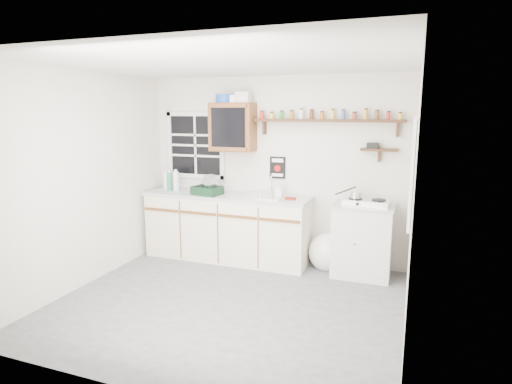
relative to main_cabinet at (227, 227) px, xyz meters
The scene contains 18 objects.
room 1.63m from the main_cabinet, 65.77° to the right, with size 3.64×3.24×2.54m.
main_cabinet is the anchor object (origin of this frame).
right_cabinet 1.84m from the main_cabinet, ahead, with size 0.73×0.57×0.91m.
sink 0.71m from the main_cabinet, ahead, with size 0.52×0.44×0.29m.
upper_cabinet 1.37m from the main_cabinet, 76.32° to the left, with size 0.60×0.32×0.65m.
upper_cabinet_clutter 1.75m from the main_cabinet, 79.88° to the left, with size 0.49×0.24×0.14m.
spice_shelf 1.97m from the main_cabinet, ahead, with size 1.91×0.18×0.34m.
secondary_shelf 2.25m from the main_cabinet, ahead, with size 0.45×0.16×0.24m.
warning_sign 1.08m from the main_cabinet, 24.36° to the left, with size 0.22×0.02×0.30m.
window_back 1.28m from the main_cabinet, 155.10° to the left, with size 0.93×0.03×0.98m.
window_right 2.68m from the main_cabinet, 17.55° to the right, with size 0.03×0.78×1.08m.
water_bottles 1.07m from the main_cabinet, behind, with size 0.27×0.14×0.31m.
dish_rack 0.60m from the main_cabinet, 152.37° to the right, with size 0.42×0.34×0.28m.
soap_bottle 0.91m from the main_cabinet, ahead, with size 0.09×0.09×0.20m, color white.
rag 1.02m from the main_cabinet, ahead, with size 0.14×0.12×0.02m, color maroon.
hotplate 1.93m from the main_cabinet, ahead, with size 0.58×0.36×0.08m.
saucepan 1.81m from the main_cabinet, ahead, with size 0.34×0.18×0.15m.
trash_bag 1.41m from the main_cabinet, ahead, with size 0.45×0.41×0.52m.
Camera 1 is at (1.78, -3.95, 2.03)m, focal length 30.00 mm.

